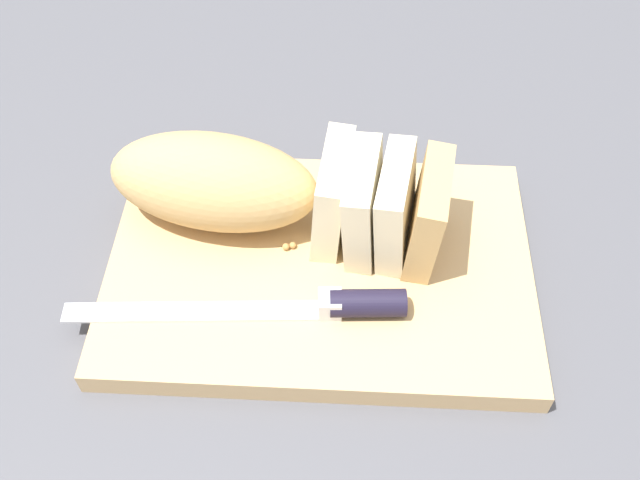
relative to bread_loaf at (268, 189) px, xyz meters
name	(u,v)px	position (x,y,z in m)	size (l,w,h in m)	color
ground_plane	(320,276)	(0.05, -0.04, -0.07)	(3.00, 3.00, 0.00)	#4C4C51
cutting_board	(320,268)	(0.05, -0.04, -0.06)	(0.39, 0.27, 0.02)	tan
bread_loaf	(268,189)	(0.00, 0.00, 0.00)	(0.32, 0.13, 0.09)	tan
bread_knife	(325,305)	(0.06, -0.10, -0.04)	(0.30, 0.05, 0.02)	silver
crumb_near_knife	(286,247)	(0.02, -0.03, -0.04)	(0.01, 0.01, 0.01)	tan
crumb_near_loaf	(293,245)	(0.03, -0.03, -0.04)	(0.01, 0.01, 0.01)	tan
crumb_stray_left	(376,256)	(0.10, -0.04, -0.04)	(0.01, 0.01, 0.01)	tan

